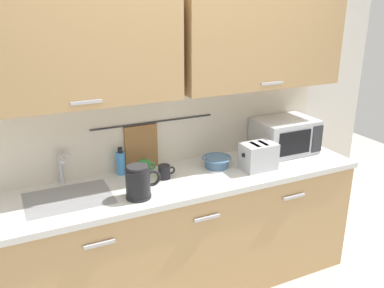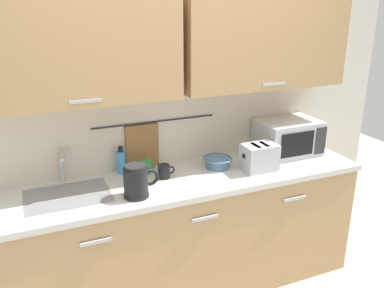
% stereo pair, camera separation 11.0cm
% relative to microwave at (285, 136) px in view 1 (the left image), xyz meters
% --- Properties ---
extents(counter_unit, '(2.53, 0.64, 0.90)m').
position_rel_microwave_xyz_m(counter_unit, '(-0.91, -0.11, -0.58)').
color(counter_unit, tan).
rests_on(counter_unit, ground).
extents(back_wall_assembly, '(3.70, 0.41, 2.50)m').
position_rel_microwave_xyz_m(back_wall_assembly, '(-0.90, 0.12, 0.49)').
color(back_wall_assembly, silver).
rests_on(back_wall_assembly, ground).
extents(sink_faucet, '(0.09, 0.17, 0.22)m').
position_rel_microwave_xyz_m(sink_faucet, '(-1.68, 0.12, 0.01)').
color(sink_faucet, '#B2B5BA').
rests_on(sink_faucet, counter_unit).
extents(microwave, '(0.46, 0.35, 0.27)m').
position_rel_microwave_xyz_m(microwave, '(0.00, 0.00, 0.00)').
color(microwave, silver).
rests_on(microwave, counter_unit).
extents(electric_kettle, '(0.23, 0.16, 0.21)m').
position_rel_microwave_xyz_m(electric_kettle, '(-1.29, -0.26, -0.03)').
color(electric_kettle, black).
rests_on(electric_kettle, counter_unit).
extents(dish_soap_bottle, '(0.06, 0.06, 0.20)m').
position_rel_microwave_xyz_m(dish_soap_bottle, '(-1.29, 0.13, -0.05)').
color(dish_soap_bottle, '#3F8CD8').
rests_on(dish_soap_bottle, counter_unit).
extents(mug_near_sink, '(0.12, 0.08, 0.09)m').
position_rel_microwave_xyz_m(mug_near_sink, '(-1.04, -0.07, -0.09)').
color(mug_near_sink, black).
rests_on(mug_near_sink, counter_unit).
extents(mixing_bowl, '(0.21, 0.21, 0.08)m').
position_rel_microwave_xyz_m(mixing_bowl, '(-0.63, -0.04, -0.09)').
color(mixing_bowl, '#4C7093').
rests_on(mixing_bowl, counter_unit).
extents(toaster, '(0.26, 0.17, 0.19)m').
position_rel_microwave_xyz_m(toaster, '(-0.38, -0.20, -0.04)').
color(toaster, '#B7BABF').
rests_on(toaster, counter_unit).
extents(mug_by_kettle, '(0.12, 0.08, 0.09)m').
position_rel_microwave_xyz_m(mug_by_kettle, '(-1.14, 0.06, -0.09)').
color(mug_by_kettle, green).
rests_on(mug_by_kettle, counter_unit).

